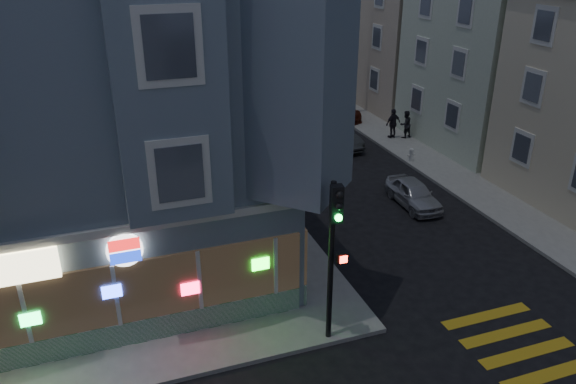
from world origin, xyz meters
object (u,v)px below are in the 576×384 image
parked_car_c (333,107)px  pedestrian_b (393,123)px  utility_pole (351,45)px  parked_car_a (413,193)px  traffic_signal (334,238)px  fire_hydrant (411,154)px  pedestrian_a (405,124)px  parked_car_b (337,135)px  street_tree_far (284,29)px  street_tree_near (319,44)px  parked_car_d (283,93)px

parked_car_c → pedestrian_b: bearing=-81.2°
utility_pole → parked_car_a: 15.23m
parked_car_c → traffic_signal: 23.76m
fire_hydrant → traffic_signal: bearing=-129.5°
parked_car_a → fire_hydrant: 5.42m
pedestrian_b → traffic_signal: bearing=43.1°
pedestrian_a → parked_car_b: (-4.40, 0.30, -0.31)m
street_tree_far → pedestrian_a: size_ratio=3.18×
utility_pole → street_tree_near: 6.06m
parked_car_c → traffic_signal: (-9.53, -21.58, 2.89)m
pedestrian_b → utility_pole: bearing=-99.5°
pedestrian_b → fire_hydrant: (-0.98, -3.81, -0.52)m
parked_car_a → street_tree_near: bearing=82.1°
pedestrian_a → parked_car_c: pedestrian_a is taller
pedestrian_a → pedestrian_b: (-0.72, 0.23, 0.07)m
street_tree_near → traffic_signal: (-11.03, -27.83, -0.30)m
pedestrian_a → parked_car_b: 4.42m
parked_car_b → fire_hydrant: bearing=-61.0°
utility_pole → pedestrian_b: (0.28, -5.73, -3.75)m
street_tree_near → fire_hydrant: size_ratio=7.37×
parked_car_b → traffic_signal: size_ratio=0.80×
parked_car_a → pedestrian_b: bearing=68.9°
traffic_signal → parked_car_d: bearing=82.3°
street_tree_near → parked_car_d: (-3.30, -1.05, -3.30)m
parked_car_c → pedestrian_a: bearing=-75.3°
street_tree_near → parked_car_d: size_ratio=1.16×
parked_car_b → parked_car_d: (0.30, 10.61, -0.04)m
street_tree_far → parked_car_c: size_ratio=1.03×
street_tree_near → traffic_signal: bearing=-111.6°
pedestrian_b → fire_hydrant: size_ratio=2.50×
street_tree_near → parked_car_a: size_ratio=1.50×
utility_pole → pedestrian_a: utility_pole is taller
parked_car_a → parked_car_d: (0.30, 19.19, 0.04)m
parked_car_a → parked_car_b: bearing=92.2°
pedestrian_a → traffic_signal: 19.97m
parked_car_d → utility_pole: bearing=-64.6°
utility_pole → parked_car_a: size_ratio=2.55×
utility_pole → parked_car_c: (-1.30, -0.25, -4.05)m
traffic_signal → utility_pole: bearing=72.0°
fire_hydrant → parked_car_d: bearing=99.4°
street_tree_far → parked_car_d: (-3.30, -9.05, -3.30)m
utility_pole → pedestrian_b: 6.85m
pedestrian_a → street_tree_near: bearing=-98.5°
traffic_signal → fire_hydrant: traffic_signal is taller
street_tree_near → parked_car_b: size_ratio=1.29×
street_tree_far → pedestrian_b: bearing=-89.8°
parked_car_b → street_tree_far: bearing=73.8°
street_tree_far → parked_car_b: size_ratio=1.29×
utility_pole → pedestrian_a: size_ratio=5.40×
pedestrian_a → parked_car_c: (-2.30, 5.71, -0.24)m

